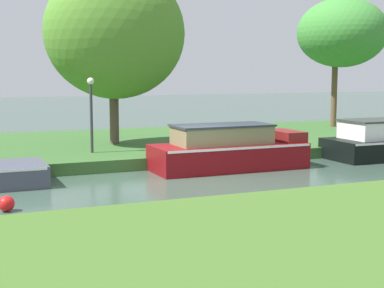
{
  "coord_description": "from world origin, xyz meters",
  "views": [
    {
      "loc": [
        -6.64,
        -15.63,
        3.18
      ],
      "look_at": [
        0.49,
        1.2,
        0.9
      ],
      "focal_mm": 54.07,
      "sensor_mm": 36.0,
      "label": 1
    }
  ],
  "objects_px": {
    "lamp_post": "(91,105)",
    "willow_tree_centre": "(116,33)",
    "willow_tree_right": "(342,33)",
    "maroon_narrowboat": "(229,150)",
    "black_cruiser": "(380,142)",
    "channel_buoy": "(6,204)"
  },
  "relations": [
    {
      "from": "lamp_post",
      "to": "channel_buoy",
      "type": "bearing_deg",
      "value": -119.46
    },
    {
      "from": "willow_tree_centre",
      "to": "willow_tree_right",
      "type": "distance_m",
      "value": 12.48
    },
    {
      "from": "willow_tree_right",
      "to": "channel_buoy",
      "type": "xyz_separation_m",
      "value": [
        -17.06,
        -10.29,
        -4.92
      ]
    },
    {
      "from": "channel_buoy",
      "to": "lamp_post",
      "type": "bearing_deg",
      "value": 60.54
    },
    {
      "from": "maroon_narrowboat",
      "to": "willow_tree_right",
      "type": "distance_m",
      "value": 12.83
    },
    {
      "from": "maroon_narrowboat",
      "to": "channel_buoy",
      "type": "height_order",
      "value": "maroon_narrowboat"
    },
    {
      "from": "willow_tree_centre",
      "to": "channel_buoy",
      "type": "xyz_separation_m",
      "value": [
        -4.82,
        -7.85,
        -4.47
      ]
    },
    {
      "from": "willow_tree_centre",
      "to": "channel_buoy",
      "type": "relative_size",
      "value": 18.2
    },
    {
      "from": "willow_tree_centre",
      "to": "black_cruiser",
      "type": "bearing_deg",
      "value": -27.81
    },
    {
      "from": "lamp_post",
      "to": "maroon_narrowboat",
      "type": "bearing_deg",
      "value": -35.71
    },
    {
      "from": "willow_tree_right",
      "to": "lamp_post",
      "type": "relative_size",
      "value": 2.48
    },
    {
      "from": "willow_tree_right",
      "to": "maroon_narrowboat",
      "type": "bearing_deg",
      "value": -144.05
    },
    {
      "from": "willow_tree_right",
      "to": "willow_tree_centre",
      "type": "bearing_deg",
      "value": -168.7
    },
    {
      "from": "maroon_narrowboat",
      "to": "willow_tree_centre",
      "type": "height_order",
      "value": "willow_tree_centre"
    },
    {
      "from": "willow_tree_right",
      "to": "black_cruiser",
      "type": "bearing_deg",
      "value": -116.24
    },
    {
      "from": "lamp_post",
      "to": "channel_buoy",
      "type": "distance_m",
      "value": 7.19
    },
    {
      "from": "maroon_narrowboat",
      "to": "willow_tree_right",
      "type": "height_order",
      "value": "willow_tree_right"
    },
    {
      "from": "maroon_narrowboat",
      "to": "willow_tree_centre",
      "type": "distance_m",
      "value": 6.6
    },
    {
      "from": "lamp_post",
      "to": "willow_tree_centre",
      "type": "bearing_deg",
      "value": 52.04
    },
    {
      "from": "black_cruiser",
      "to": "lamp_post",
      "type": "relative_size",
      "value": 1.56
    },
    {
      "from": "black_cruiser",
      "to": "willow_tree_centre",
      "type": "bearing_deg",
      "value": 152.19
    },
    {
      "from": "black_cruiser",
      "to": "willow_tree_right",
      "type": "relative_size",
      "value": 0.63
    }
  ]
}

